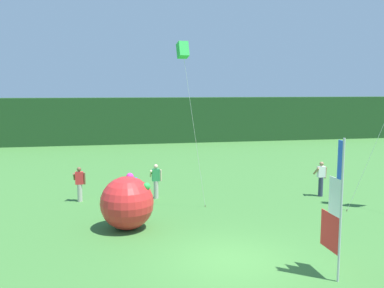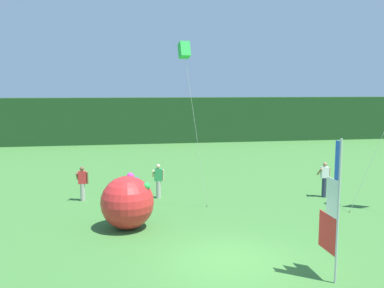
{
  "view_description": "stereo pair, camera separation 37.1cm",
  "coord_description": "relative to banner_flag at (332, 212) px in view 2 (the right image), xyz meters",
  "views": [
    {
      "loc": [
        -3.55,
        -11.69,
        5.13
      ],
      "look_at": [
        -0.61,
        3.05,
        3.17
      ],
      "focal_mm": 39.46,
      "sensor_mm": 36.0,
      "label": 1
    },
    {
      "loc": [
        -3.19,
        -11.76,
        5.13
      ],
      "look_at": [
        -0.61,
        3.05,
        3.17
      ],
      "focal_mm": 39.46,
      "sensor_mm": 36.0,
      "label": 2
    }
  ],
  "objects": [
    {
      "name": "inflatable_balloon",
      "position": [
        -5.34,
        5.16,
        -0.87
      ],
      "size": [
        1.97,
        1.97,
        2.04
      ],
      "color": "red",
      "rests_on": "ground"
    },
    {
      "name": "person_mid_field",
      "position": [
        -7.31,
        9.47,
        -1.0
      ],
      "size": [
        0.55,
        0.48,
        1.61
      ],
      "color": "#B7B2A3",
      "rests_on": "ground"
    },
    {
      "name": "kite_green_box_2",
      "position": [
        -2.89,
        7.17,
        4.82
      ],
      "size": [
        1.29,
        0.62,
        7.07
      ],
      "color": "brown",
      "rests_on": "ground"
    },
    {
      "name": "banner_flag",
      "position": [
        0.0,
        0.0,
        0.0
      ],
      "size": [
        0.06,
        1.03,
        3.88
      ],
      "color": "#B7B7BC",
      "rests_on": "ground"
    },
    {
      "name": "person_near_banner",
      "position": [
        4.02,
        8.2,
        -0.96
      ],
      "size": [
        0.55,
        0.48,
        1.69
      ],
      "color": "#2D334C",
      "rests_on": "ground"
    },
    {
      "name": "person_far_left",
      "position": [
        -3.81,
        9.35,
        -0.99
      ],
      "size": [
        0.55,
        0.48,
        1.64
      ],
      "color": "#B7B2A3",
      "rests_on": "ground"
    },
    {
      "name": "distant_treeline",
      "position": [
        -2.39,
        30.65,
        0.31
      ],
      "size": [
        80.0,
        2.4,
        4.35
      ],
      "primitive_type": "cube",
      "color": "#1E421E",
      "rests_on": "ground"
    },
    {
      "name": "ground_plane",
      "position": [
        -2.39,
        1.61,
        -1.86
      ],
      "size": [
        120.0,
        120.0,
        0.0
      ],
      "primitive_type": "plane",
      "color": "#3D7533"
    }
  ]
}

